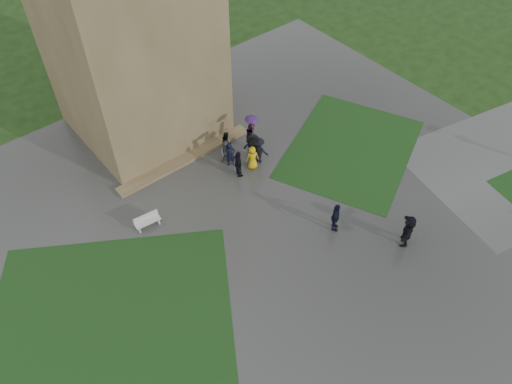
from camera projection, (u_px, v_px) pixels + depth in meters
ground at (306, 276)px, 24.52m from camera, size 120.00×120.00×0.00m
plaza at (279, 250)px, 25.56m from camera, size 34.00×34.00×0.02m
lawn_inset_left at (111, 317)px, 22.94m from camera, size 14.10×13.46×0.01m
lawn_inset_right at (351, 149)px, 30.80m from camera, size 11.12×10.15×0.01m
tower_plinth at (185, 159)px, 30.01m from camera, size 9.00×0.80×0.22m
bench at (147, 221)px, 26.33m from camera, size 1.42×0.59×0.80m
visitor_cluster at (246, 144)px, 29.27m from camera, size 3.05×3.16×2.57m
pedestrian_mid at (335, 217)px, 25.83m from camera, size 1.22×1.16×1.84m
pedestrian_near at (408, 230)px, 25.18m from camera, size 1.87×1.51×1.95m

